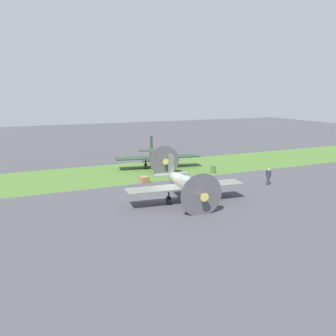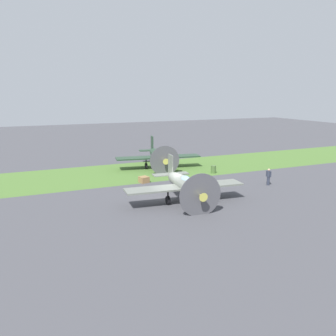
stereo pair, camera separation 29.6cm
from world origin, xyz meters
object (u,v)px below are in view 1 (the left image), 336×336
object	(u,v)px
airplane_lead	(184,184)
airplane_wingman	(157,155)
supply_crate	(144,180)
fuel_drum	(213,169)
ground_crew_chief	(268,176)

from	to	relation	value
airplane_lead	airplane_wingman	xyz separation A→B (m)	(-3.27, -14.00, 0.02)
supply_crate	airplane_wingman	bearing A→B (deg)	-123.53
airplane_lead	fuel_drum	bearing A→B (deg)	-128.35
ground_crew_chief	supply_crate	world-z (taller)	ground_crew_chief
fuel_drum	supply_crate	world-z (taller)	fuel_drum
airplane_wingman	supply_crate	xyz separation A→B (m)	(4.19, 6.32, -1.27)
ground_crew_chief	airplane_wingman	bearing A→B (deg)	-165.48
ground_crew_chief	fuel_drum	xyz separation A→B (m)	(2.28, -7.10, -0.46)
ground_crew_chief	airplane_lead	bearing A→B (deg)	-97.26
airplane_lead	airplane_wingman	world-z (taller)	airplane_wingman
airplane_wingman	supply_crate	bearing A→B (deg)	66.03
airplane_wingman	supply_crate	world-z (taller)	airplane_wingman
airplane_lead	ground_crew_chief	bearing A→B (deg)	-166.61
airplane_lead	ground_crew_chief	size ratio (longest dim) A/B	6.11
airplane_lead	ground_crew_chief	world-z (taller)	airplane_lead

